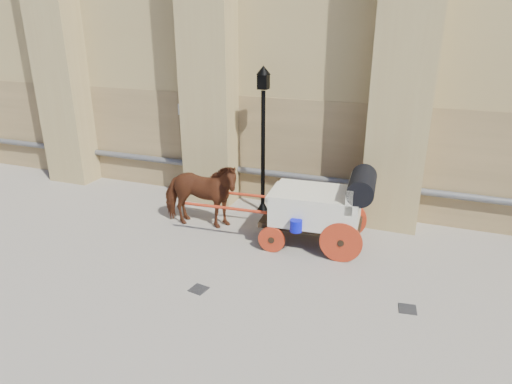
% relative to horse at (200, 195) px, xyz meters
% --- Properties ---
extents(ground, '(90.00, 90.00, 0.00)m').
position_rel_horse_xyz_m(ground, '(0.45, -1.77, -0.87)').
color(ground, gray).
rests_on(ground, ground).
extents(horse, '(2.17, 1.20, 1.74)m').
position_rel_horse_xyz_m(horse, '(0.00, 0.00, 0.00)').
color(horse, '#592B17').
rests_on(horse, ground).
extents(carriage, '(4.38, 1.63, 1.89)m').
position_rel_horse_xyz_m(carriage, '(3.09, 0.07, 0.15)').
color(carriage, black).
rests_on(carriage, ground).
extents(street_lamp, '(0.37, 0.37, 3.90)m').
position_rel_horse_xyz_m(street_lamp, '(1.13, 1.50, 1.22)').
color(street_lamp, black).
rests_on(street_lamp, ground).
extents(drain_grate_near, '(0.37, 0.37, 0.01)m').
position_rel_horse_xyz_m(drain_grate_near, '(1.27, -2.61, -0.86)').
color(drain_grate_near, black).
rests_on(drain_grate_near, ground).
extents(drain_grate_far, '(0.36, 0.36, 0.01)m').
position_rel_horse_xyz_m(drain_grate_far, '(5.17, -1.83, -0.86)').
color(drain_grate_far, black).
rests_on(drain_grate_far, ground).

